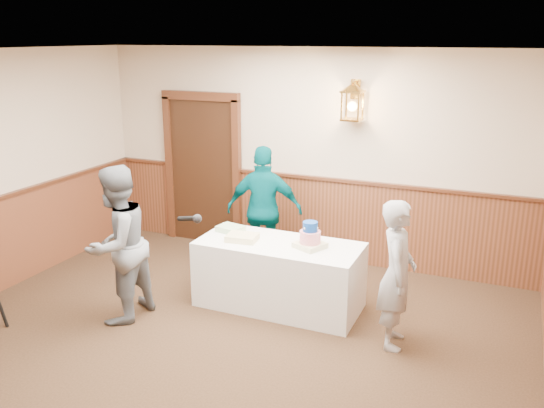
% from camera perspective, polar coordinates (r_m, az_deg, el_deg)
% --- Properties ---
extents(ground, '(7.00, 7.00, 0.00)m').
position_cam_1_polar(ground, '(5.25, -10.16, -17.90)').
color(ground, black).
rests_on(ground, ground).
extents(room_shell, '(6.02, 7.02, 2.81)m').
position_cam_1_polar(room_shell, '(4.97, -8.70, -0.36)').
color(room_shell, beige).
rests_on(room_shell, ground).
extents(display_table, '(1.80, 0.80, 0.75)m').
position_cam_1_polar(display_table, '(6.45, 0.71, -7.01)').
color(display_table, white).
rests_on(display_table, ground).
extents(tiered_cake, '(0.37, 0.37, 0.29)m').
position_cam_1_polar(tiered_cake, '(6.15, 3.80, -3.34)').
color(tiered_cake, beige).
rests_on(tiered_cake, display_table).
extents(sheet_cake_yellow, '(0.36, 0.29, 0.07)m').
position_cam_1_polar(sheet_cake_yellow, '(6.39, -2.97, -3.33)').
color(sheet_cake_yellow, '#D0BC7C').
rests_on(sheet_cake_yellow, display_table).
extents(sheet_cake_green, '(0.32, 0.28, 0.07)m').
position_cam_1_polar(sheet_cake_green, '(6.68, -4.13, -2.46)').
color(sheet_cake_green, '#93C48A').
rests_on(sheet_cake_green, display_table).
extents(interviewer, '(1.50, 0.86, 1.68)m').
position_cam_1_polar(interviewer, '(6.22, -15.07, -3.91)').
color(interviewer, slate).
rests_on(interviewer, ground).
extents(baker, '(0.44, 0.59, 1.48)m').
position_cam_1_polar(baker, '(5.67, 12.27, -6.82)').
color(baker, '#97989C').
rests_on(baker, ground).
extents(assistant_p, '(1.03, 0.62, 1.63)m').
position_cam_1_polar(assistant_p, '(7.27, -0.76, -0.58)').
color(assistant_p, '#005158').
rests_on(assistant_p, ground).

